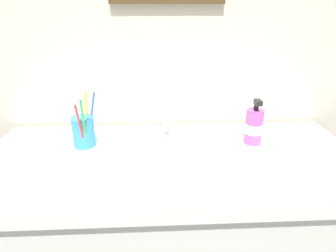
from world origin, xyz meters
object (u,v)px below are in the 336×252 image
(toothbrush_cup, at_px, (84,132))
(soap_dispenser, at_px, (254,126))
(toothbrush_red, at_px, (79,120))
(toothbrush_yellow, at_px, (86,110))
(faucet, at_px, (166,117))
(toothbrush_green, at_px, (83,117))
(toothbrush_blue, at_px, (92,111))

(toothbrush_cup, distance_m, soap_dispenser, 0.58)
(toothbrush_red, bearing_deg, toothbrush_cup, 91.95)
(toothbrush_yellow, bearing_deg, faucet, 18.08)
(faucet, xyz_separation_m, soap_dispenser, (0.30, -0.11, 0.00))
(faucet, xyz_separation_m, toothbrush_green, (-0.26, -0.15, 0.06))
(toothbrush_blue, xyz_separation_m, soap_dispenser, (0.54, -0.03, -0.06))
(toothbrush_green, bearing_deg, toothbrush_blue, 76.34)
(toothbrush_red, height_order, soap_dispenser, toothbrush_red)
(toothbrush_green, xyz_separation_m, toothbrush_yellow, (-0.00, 0.06, -0.00))
(toothbrush_yellow, xyz_separation_m, soap_dispenser, (0.56, -0.02, -0.06))
(toothbrush_cup, relative_size, toothbrush_blue, 0.52)
(toothbrush_blue, xyz_separation_m, toothbrush_red, (-0.03, -0.07, -0.01))
(toothbrush_green, relative_size, toothbrush_yellow, 1.01)
(soap_dispenser, bearing_deg, faucet, 159.36)
(toothbrush_red, height_order, toothbrush_green, toothbrush_green)
(faucet, bearing_deg, toothbrush_cup, -159.70)
(faucet, xyz_separation_m, toothbrush_cup, (-0.28, -0.10, -0.01))
(toothbrush_cup, height_order, toothbrush_green, toothbrush_green)
(toothbrush_cup, bearing_deg, faucet, 20.30)
(faucet, bearing_deg, toothbrush_yellow, -161.92)
(toothbrush_cup, height_order, toothbrush_blue, toothbrush_blue)
(toothbrush_yellow, bearing_deg, toothbrush_red, -99.85)
(toothbrush_blue, height_order, toothbrush_green, toothbrush_green)
(toothbrush_blue, distance_m, toothbrush_red, 0.08)
(toothbrush_cup, xyz_separation_m, toothbrush_red, (0.00, -0.05, 0.06))
(toothbrush_yellow, bearing_deg, toothbrush_blue, 8.86)
(toothbrush_red, distance_m, toothbrush_green, 0.02)
(faucet, bearing_deg, toothbrush_blue, -161.28)
(toothbrush_yellow, height_order, soap_dispenser, toothbrush_yellow)
(toothbrush_blue, height_order, toothbrush_red, toothbrush_blue)
(toothbrush_red, bearing_deg, toothbrush_yellow, 80.15)
(faucet, bearing_deg, soap_dispenser, -20.64)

